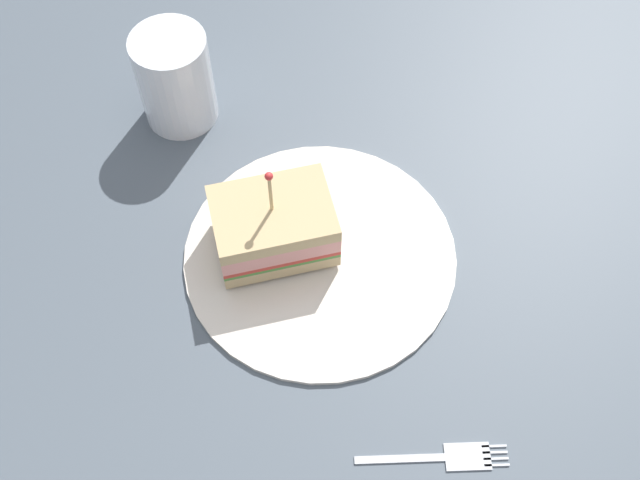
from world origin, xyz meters
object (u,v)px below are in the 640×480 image
plate (320,254)px  fork (449,457)px  drink_glass (176,83)px  sandwich_half_center (274,226)px

plate → fork: 20.92cm
drink_glass → fork: (-42.65, -3.41, -4.18)cm
drink_glass → fork: bearing=-175.4°
plate → fork: size_ratio=2.19×
fork → plate: bearing=-0.8°
drink_glass → plate: bearing=-170.3°
drink_glass → sandwich_half_center: bearing=-178.0°
plate → fork: (-20.92, 0.29, -0.30)cm
sandwich_half_center → drink_glass: sandwich_half_center is taller
plate → fork: plate is taller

